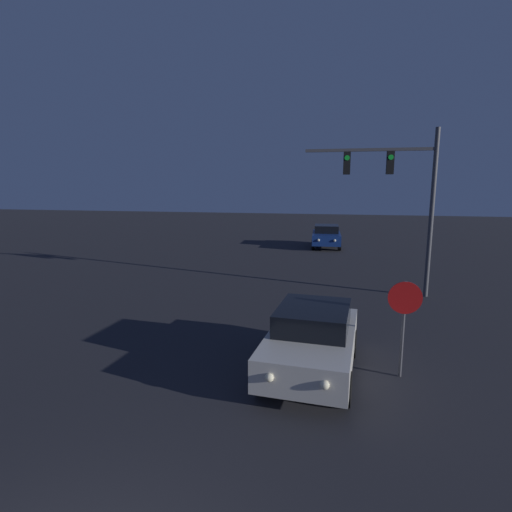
# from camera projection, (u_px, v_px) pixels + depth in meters

# --- Properties ---
(car_near) EXTENTS (2.24, 4.20, 1.62)m
(car_near) POSITION_uv_depth(u_px,v_px,m) (312.00, 339.00, 9.59)
(car_near) COLOR beige
(car_near) RESTS_ON ground_plane
(car_far) EXTENTS (2.17, 4.18, 1.62)m
(car_far) POSITION_uv_depth(u_px,v_px,m) (326.00, 236.00, 28.91)
(car_far) COLOR navy
(car_far) RESTS_ON ground_plane
(traffic_signal_mast) EXTENTS (5.12, 0.30, 6.68)m
(traffic_signal_mast) POSITION_uv_depth(u_px,v_px,m) (400.00, 187.00, 15.85)
(traffic_signal_mast) COLOR #4C4C51
(traffic_signal_mast) RESTS_ON ground_plane
(stop_sign) EXTENTS (0.77, 0.07, 2.33)m
(stop_sign) POSITION_uv_depth(u_px,v_px,m) (404.00, 311.00, 9.23)
(stop_sign) COLOR #4C4C51
(stop_sign) RESTS_ON ground_plane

